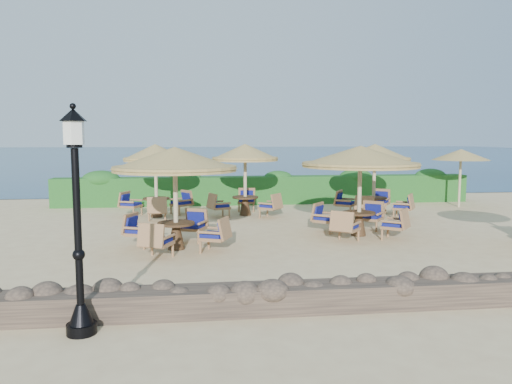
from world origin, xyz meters
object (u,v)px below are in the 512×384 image
extra_parasol (461,155)px  cafe_set_0 (175,176)px  cafe_set_1 (360,170)px  cafe_set_3 (156,168)px  cafe_set_4 (245,166)px  cafe_set_5 (374,168)px  lamp_post (78,231)px

extra_parasol → cafe_set_0: (-11.40, -6.50, -0.25)m
cafe_set_0 → cafe_set_1: (5.29, 1.15, 0.04)m
cafe_set_0 → cafe_set_3: same height
cafe_set_0 → cafe_set_1: bearing=12.3°
cafe_set_0 → cafe_set_4: 5.85m
extra_parasol → cafe_set_0: cafe_set_0 is taller
extra_parasol → cafe_set_0: 13.13m
cafe_set_5 → cafe_set_0: bearing=-146.7°
lamp_post → extra_parasol: size_ratio=1.38×
cafe_set_3 → cafe_set_5: same height
lamp_post → cafe_set_0: bearing=77.7°
cafe_set_0 → cafe_set_4: same height
extra_parasol → cafe_set_3: bearing=-174.7°
lamp_post → cafe_set_4: (3.54, 10.85, 0.27)m
cafe_set_0 → cafe_set_5: bearing=33.3°
extra_parasol → cafe_set_1: (-6.12, -5.35, -0.21)m
cafe_set_1 → cafe_set_4: size_ratio=1.25×
extra_parasol → cafe_set_5: (-4.40, -1.91, -0.41)m
cafe_set_3 → cafe_set_5: (7.90, -0.76, -0.01)m
cafe_set_5 → extra_parasol: bearing=23.4°
cafe_set_4 → lamp_post: bearing=-108.1°
extra_parasol → cafe_set_4: bearing=-172.8°
cafe_set_3 → cafe_set_4: same height
cafe_set_0 → cafe_set_5: same height
lamp_post → extra_parasol: 17.41m
extra_parasol → cafe_set_1: size_ratio=0.70×
extra_parasol → cafe_set_5: cafe_set_5 is taller
cafe_set_1 → cafe_set_5: size_ratio=1.27×
lamp_post → cafe_set_5: size_ratio=1.22×
lamp_post → cafe_set_3: size_ratio=1.20×
cafe_set_0 → cafe_set_4: size_ratio=1.17×
extra_parasol → cafe_set_4: cafe_set_4 is taller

